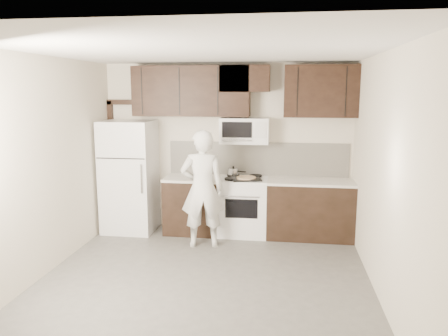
% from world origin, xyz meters
% --- Properties ---
extents(floor, '(4.50, 4.50, 0.00)m').
position_xyz_m(floor, '(0.00, 0.00, 0.00)').
color(floor, '#504E4B').
rests_on(floor, ground).
extents(back_wall, '(4.00, 0.00, 4.00)m').
position_xyz_m(back_wall, '(0.00, 2.25, 1.35)').
color(back_wall, beige).
rests_on(back_wall, ground).
extents(ceiling, '(4.50, 4.50, 0.00)m').
position_xyz_m(ceiling, '(0.00, 0.00, 2.70)').
color(ceiling, white).
rests_on(ceiling, back_wall).
extents(counter_run, '(2.95, 0.64, 0.91)m').
position_xyz_m(counter_run, '(0.60, 1.94, 0.46)').
color(counter_run, black).
rests_on(counter_run, floor).
extents(stove, '(0.76, 0.66, 0.94)m').
position_xyz_m(stove, '(0.30, 1.94, 0.46)').
color(stove, white).
rests_on(stove, floor).
extents(backsplash, '(2.90, 0.02, 0.54)m').
position_xyz_m(backsplash, '(0.50, 2.24, 1.18)').
color(backsplash, beige).
rests_on(backsplash, counter_run).
extents(upper_cabinets, '(3.48, 0.35, 0.78)m').
position_xyz_m(upper_cabinets, '(0.21, 2.08, 2.28)').
color(upper_cabinets, black).
rests_on(upper_cabinets, back_wall).
extents(microwave, '(0.76, 0.42, 0.40)m').
position_xyz_m(microwave, '(0.30, 2.06, 1.65)').
color(microwave, white).
rests_on(microwave, upper_cabinets).
extents(refrigerator, '(0.80, 0.76, 1.80)m').
position_xyz_m(refrigerator, '(-1.55, 1.89, 0.90)').
color(refrigerator, white).
rests_on(refrigerator, floor).
extents(door_trim, '(0.50, 0.08, 2.12)m').
position_xyz_m(door_trim, '(-1.92, 2.21, 1.25)').
color(door_trim, black).
rests_on(door_trim, floor).
extents(saucepan, '(0.29, 0.17, 0.17)m').
position_xyz_m(saucepan, '(0.12, 2.09, 0.98)').
color(saucepan, silver).
rests_on(saucepan, stove).
extents(baking_tray, '(0.51, 0.43, 0.02)m').
position_xyz_m(baking_tray, '(0.35, 1.83, 0.92)').
color(baking_tray, black).
rests_on(baking_tray, counter_run).
extents(pizza, '(0.36, 0.36, 0.02)m').
position_xyz_m(pizza, '(0.35, 1.83, 0.94)').
color(pizza, tan).
rests_on(pizza, baking_tray).
extents(person, '(0.71, 0.54, 1.73)m').
position_xyz_m(person, '(-0.24, 1.32, 0.86)').
color(person, white).
rests_on(person, floor).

